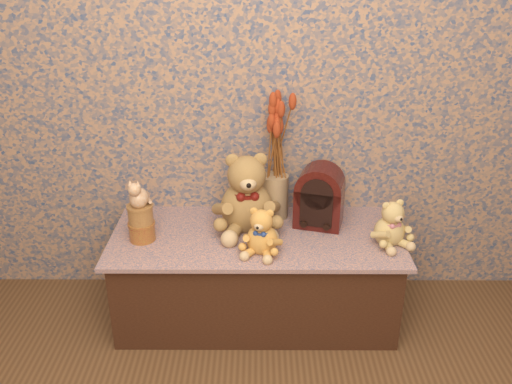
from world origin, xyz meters
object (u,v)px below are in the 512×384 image
cathedral_radio (320,196)px  ceramic_vase (275,196)px  teddy_large (246,188)px  teddy_small (391,220)px  biscuit_tin_lower (142,231)px  teddy_medium (262,228)px  cat_figurine (138,192)px

cathedral_radio → ceramic_vase: 0.23m
ceramic_vase → teddy_large: bearing=-139.6°
teddy_large → ceramic_vase: (0.14, 0.12, -0.09)m
teddy_small → biscuit_tin_lower: size_ratio=1.96×
teddy_medium → ceramic_vase: size_ratio=1.04×
teddy_small → cathedral_radio: bearing=125.5°
teddy_small → ceramic_vase: 0.57m
teddy_medium → cathedral_radio: bearing=59.5°
teddy_large → ceramic_vase: size_ratio=1.87×
teddy_large → ceramic_vase: 0.20m
teddy_medium → cathedral_radio: (0.27, 0.25, 0.04)m
teddy_large → cat_figurine: teddy_large is taller
cathedral_radio → biscuit_tin_lower: (-0.82, -0.15, -0.11)m
teddy_medium → cathedral_radio: size_ratio=0.74×
teddy_medium → teddy_large: bearing=124.3°
ceramic_vase → biscuit_tin_lower: size_ratio=1.86×
teddy_large → teddy_medium: 0.25m
teddy_large → cathedral_radio: size_ratio=1.33×
biscuit_tin_lower → ceramic_vase: bearing=21.5°
cathedral_radio → ceramic_vase: bearing=172.7°
teddy_large → teddy_small: bearing=-19.1°
biscuit_tin_lower → cat_figurine: (0.00, 0.00, 0.20)m
teddy_small → cat_figurine: size_ratio=1.65×
cathedral_radio → biscuit_tin_lower: cathedral_radio is taller
teddy_medium → cat_figurine: 0.57m
teddy_large → teddy_medium: bearing=-78.3°
cat_figurine → ceramic_vase: bearing=33.3°
teddy_small → cathedral_radio: 0.35m
ceramic_vase → biscuit_tin_lower: bearing=-158.5°
teddy_large → teddy_medium: teddy_large is taller
teddy_large → cathedral_radio: teddy_large is taller
teddy_large → biscuit_tin_lower: 0.52m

